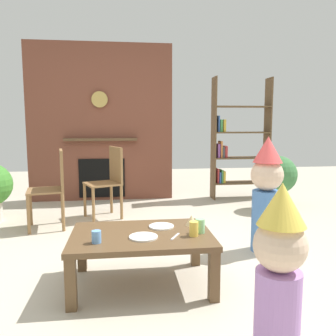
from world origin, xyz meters
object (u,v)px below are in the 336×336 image
(paper_plate_rear, at_px, (161,226))
(potted_plant_tall, at_px, (278,177))
(dining_chair_left, at_px, (54,184))
(paper_cup_near_right, at_px, (200,226))
(paper_cup_center, at_px, (96,237))
(coffee_table, at_px, (142,241))
(paper_plate_front, at_px, (143,237))
(dining_chair_middle, at_px, (109,178))
(child_in_pink, at_px, (266,191))
(paper_cup_near_left, at_px, (194,229))
(child_with_cone_hat, at_px, (279,272))
(birthday_cake_slice, at_px, (191,220))
(bookshelf, at_px, (236,144))

(paper_plate_rear, height_order, potted_plant_tall, potted_plant_tall)
(dining_chair_left, bearing_deg, paper_plate_rear, 116.45)
(paper_cup_near_right, bearing_deg, paper_cup_center, -170.43)
(coffee_table, xyz_separation_m, paper_plate_front, (0.01, -0.10, 0.06))
(paper_cup_near_right, height_order, dining_chair_middle, dining_chair_middle)
(paper_plate_rear, distance_m, dining_chair_middle, 1.88)
(coffee_table, height_order, child_in_pink, child_in_pink)
(paper_cup_near_left, distance_m, dining_chair_middle, 2.17)
(dining_chair_middle, bearing_deg, child_with_cone_hat, 85.22)
(paper_cup_near_left, height_order, paper_plate_front, paper_cup_near_left)
(coffee_table, xyz_separation_m, paper_cup_near_right, (0.43, -0.04, 0.11))
(coffee_table, height_order, paper_plate_front, paper_plate_front)
(birthday_cake_slice, relative_size, dining_chair_left, 0.11)
(bookshelf, bearing_deg, paper_cup_near_right, -112.66)
(paper_cup_center, bearing_deg, paper_cup_near_left, 5.11)
(bookshelf, bearing_deg, coffee_table, -119.91)
(paper_plate_rear, bearing_deg, dining_chair_left, 127.09)
(child_with_cone_hat, xyz_separation_m, dining_chair_middle, (-0.92, 2.93, 0.02))
(paper_plate_front, bearing_deg, dining_chair_left, 119.07)
(child_in_pink, relative_size, dining_chair_middle, 1.20)
(bookshelf, xyz_separation_m, potted_plant_tall, (0.34, -0.82, -0.40))
(paper_cup_center, height_order, paper_plate_rear, paper_cup_center)
(coffee_table, bearing_deg, child_in_pink, 24.88)
(bookshelf, bearing_deg, paper_plate_rear, -118.56)
(birthday_cake_slice, bearing_deg, child_with_cone_hat, -79.67)
(coffee_table, bearing_deg, dining_chair_left, 120.35)
(coffee_table, height_order, paper_cup_near_left, paper_cup_near_left)
(paper_cup_center, relative_size, potted_plant_tall, 0.11)
(bookshelf, distance_m, child_with_cone_hat, 3.98)
(child_with_cone_hat, bearing_deg, paper_plate_front, 2.44)
(dining_chair_left, bearing_deg, paper_cup_near_right, 119.34)
(paper_plate_rear, xyz_separation_m, birthday_cake_slice, (0.24, 0.02, 0.04))
(paper_cup_near_right, xyz_separation_m, birthday_cake_slice, (-0.03, 0.20, -0.01))
(coffee_table, bearing_deg, dining_chair_middle, 98.95)
(potted_plant_tall, bearing_deg, paper_plate_front, -132.79)
(child_with_cone_hat, relative_size, potted_plant_tall, 1.24)
(coffee_table, bearing_deg, paper_cup_near_right, -5.44)
(child_in_pink, distance_m, dining_chair_left, 2.35)
(coffee_table, bearing_deg, paper_cup_near_left, -15.84)
(coffee_table, height_order, paper_cup_near_right, paper_cup_near_right)
(bookshelf, xyz_separation_m, paper_cup_near_right, (-1.21, -2.89, -0.42))
(dining_chair_left, bearing_deg, bookshelf, -164.10)
(bookshelf, relative_size, paper_cup_near_right, 18.01)
(paper_cup_near_right, distance_m, dining_chair_left, 2.11)
(paper_plate_rear, relative_size, child_in_pink, 0.18)
(paper_cup_near_left, xyz_separation_m, birthday_cake_slice, (0.03, 0.26, -0.01))
(paper_plate_rear, bearing_deg, paper_cup_center, -147.39)
(paper_cup_near_left, xyz_separation_m, potted_plant_tall, (1.61, 2.14, 0.02))
(coffee_table, height_order, paper_plate_rear, paper_plate_rear)
(coffee_table, distance_m, dining_chair_middle, 1.98)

